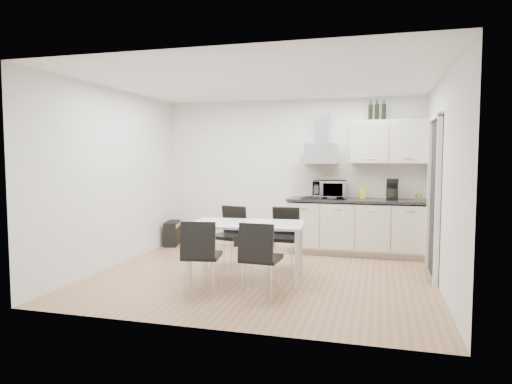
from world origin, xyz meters
TOP-DOWN VIEW (x-y plane):
  - ground at (0.00, 0.00)m, footprint 4.50×4.50m
  - wall_back at (0.00, 2.00)m, footprint 4.50×0.10m
  - wall_front at (0.00, -2.00)m, footprint 4.50×0.10m
  - wall_left at (-2.25, 0.00)m, footprint 0.10×4.00m
  - wall_right at (2.25, 0.00)m, footprint 0.10×4.00m
  - ceiling at (0.00, 0.00)m, footprint 4.50×4.50m
  - doorway at (2.21, 0.55)m, footprint 0.08×1.04m
  - kitchenette at (1.19, 1.73)m, footprint 2.22×0.64m
  - dining_table at (-0.15, -0.23)m, footprint 1.54×0.97m
  - chair_far_left at (-0.62, 0.36)m, footprint 0.54×0.59m
  - chair_far_right at (0.20, 0.41)m, footprint 0.46×0.52m
  - chair_near_left at (-0.49, -0.96)m, footprint 0.52×0.56m
  - chair_near_right at (0.22, -0.91)m, footprint 0.47×0.52m
  - guitar_amp at (-2.12, 1.65)m, footprint 0.35×0.56m
  - floor_speaker at (-0.91, 1.90)m, footprint 0.25×0.23m

SIDE VIEW (x-z plane):
  - ground at x=0.00m, z-range 0.00..0.00m
  - floor_speaker at x=-0.91m, z-range 0.00..0.34m
  - guitar_amp at x=-2.12m, z-range 0.00..0.43m
  - chair_far_left at x=-0.62m, z-range 0.00..0.88m
  - chair_far_right at x=0.20m, z-range 0.00..0.88m
  - chair_near_left at x=-0.49m, z-range 0.00..0.88m
  - chair_near_right at x=0.22m, z-range 0.00..0.88m
  - dining_table at x=-0.15m, z-range 0.30..1.05m
  - kitchenette at x=1.19m, z-range -0.43..2.09m
  - doorway at x=2.21m, z-range 0.00..2.10m
  - wall_back at x=0.00m, z-range 0.00..2.60m
  - wall_front at x=0.00m, z-range 0.00..2.60m
  - wall_left at x=-2.25m, z-range 0.00..2.60m
  - wall_right at x=2.25m, z-range 0.00..2.60m
  - ceiling at x=0.00m, z-range 2.60..2.60m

